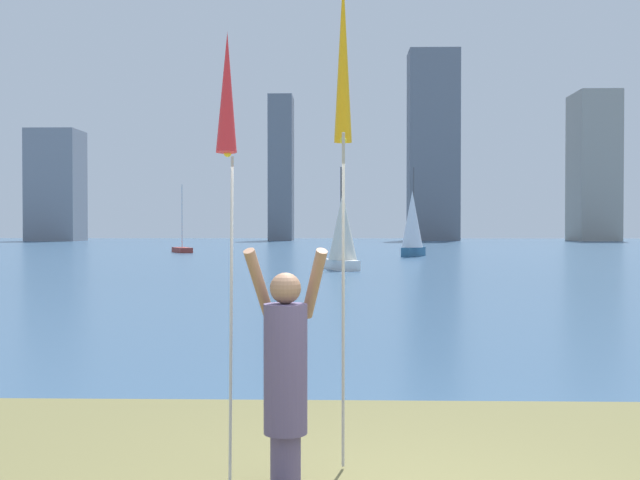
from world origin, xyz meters
name	(u,v)px	position (x,y,z in m)	size (l,w,h in m)	color
ground	(344,254)	(0.00, 50.95, -0.06)	(120.00, 138.00, 0.12)	brown
person	(286,370)	(-0.70, 0.55, 0.91)	(0.68, 0.50, 1.86)	#594C72
kite_flag_left	(227,106)	(-1.14, 0.53, 2.95)	(0.16, 0.42, 3.53)	#B2B2B7
kite_flag_right	(343,68)	(-0.25, 1.38, 3.40)	(0.16, 1.20, 4.20)	#B2B2B7
sailboat_0	(182,249)	(-12.27, 53.04, 0.27)	(2.07, 2.93, 5.15)	maroon
sailboat_1	(412,223)	(4.45, 45.75, 2.22)	(1.95, 2.70, 5.87)	#2D6084
sailboat_5	(342,233)	(-0.19, 30.13, 1.71)	(1.77, 2.76, 4.73)	white
skyline_tower_0	(56,186)	(-38.45, 97.84, 7.41)	(6.60, 6.00, 14.83)	gray
skyline_tower_1	(281,169)	(-8.44, 101.34, 9.88)	(3.25, 5.45, 19.76)	slate
skyline_tower_2	(433,146)	(12.50, 102.39, 13.04)	(6.84, 5.31, 26.08)	slate
skyline_tower_3	(594,167)	(34.03, 100.96, 10.01)	(5.44, 7.52, 20.01)	gray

